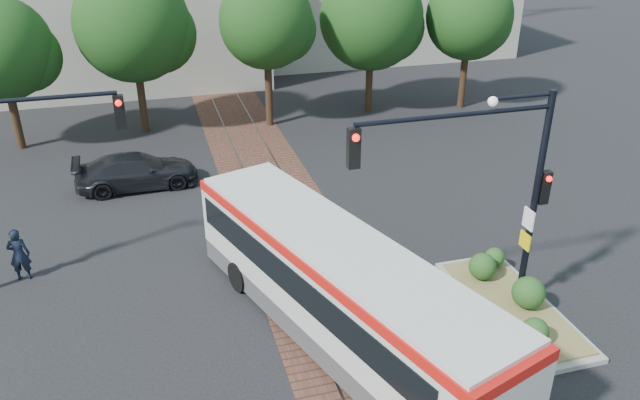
{
  "coord_description": "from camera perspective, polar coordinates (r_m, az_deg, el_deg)",
  "views": [
    {
      "loc": [
        -4.21,
        -13.17,
        10.43
      ],
      "look_at": [
        0.68,
        4.01,
        1.6
      ],
      "focal_mm": 35.0,
      "sensor_mm": 36.0,
      "label": 1
    }
  ],
  "objects": [
    {
      "name": "warehouses",
      "position": [
        42.6,
        -11.24,
        16.89
      ],
      "size": [
        40.0,
        13.0,
        8.0
      ],
      "color": "#ADA899",
      "rests_on": "ground"
    },
    {
      "name": "ground",
      "position": [
        17.32,
        1.49,
        -10.73
      ],
      "size": [
        120.0,
        120.0,
        0.0
      ],
      "primitive_type": "plane",
      "color": "black",
      "rests_on": "ground"
    },
    {
      "name": "signal_pole_main",
      "position": [
        16.04,
        15.85,
        2.24
      ],
      "size": [
        5.49,
        0.46,
        6.0
      ],
      "color": "black",
      "rests_on": "ground"
    },
    {
      "name": "parked_car",
      "position": [
        25.36,
        -16.41,
        2.56
      ],
      "size": [
        4.72,
        2.06,
        1.35
      ],
      "primitive_type": "imported",
      "rotation": [
        0.0,
        0.0,
        1.61
      ],
      "color": "black",
      "rests_on": "ground"
    },
    {
      "name": "trackbed",
      "position": [
        20.52,
        -1.84,
        -4.24
      ],
      "size": [
        3.6,
        40.0,
        0.02
      ],
      "color": "brown",
      "rests_on": "ground"
    },
    {
      "name": "city_bus",
      "position": [
        15.72,
        1.65,
        -7.81
      ],
      "size": [
        5.67,
        10.98,
        2.9
      ],
      "rotation": [
        0.0,
        0.0,
        0.33
      ],
      "color": "#404043",
      "rests_on": "ground"
    },
    {
      "name": "officer",
      "position": [
        20.49,
        -25.82,
        -4.5
      ],
      "size": [
        0.63,
        0.42,
        1.68
      ],
      "primitive_type": "imported",
      "rotation": [
        0.0,
        0.0,
        3.11
      ],
      "color": "black",
      "rests_on": "ground"
    },
    {
      "name": "tree_row",
      "position": [
        30.6,
        -5.64,
        15.67
      ],
      "size": [
        26.4,
        5.6,
        7.67
      ],
      "color": "#382314",
      "rests_on": "ground"
    },
    {
      "name": "traffic_island",
      "position": [
        18.28,
        17.13,
        -8.58
      ],
      "size": [
        2.2,
        5.2,
        1.13
      ],
      "color": "gray",
      "rests_on": "ground"
    }
  ]
}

